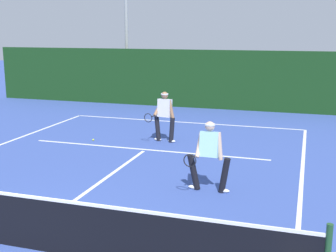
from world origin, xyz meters
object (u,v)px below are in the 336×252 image
object	(u,v)px
tennis_ball	(93,140)
light_pole	(126,18)
player_near	(209,153)
player_far	(164,114)

from	to	relation	value
tennis_ball	light_pole	world-z (taller)	light_pole
tennis_ball	light_pole	xyz separation A→B (m)	(-2.64, 9.29, 4.22)
player_near	tennis_ball	distance (m)	5.91
player_far	light_pole	distance (m)	10.51
tennis_ball	player_far	bearing A→B (deg)	15.39
player_near	player_far	world-z (taller)	player_far
player_far	tennis_ball	world-z (taller)	player_far
light_pole	player_far	bearing A→B (deg)	-60.26
player_far	player_near	bearing A→B (deg)	129.44
player_near	light_pole	xyz separation A→B (m)	(-7.35, 12.76, 3.35)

